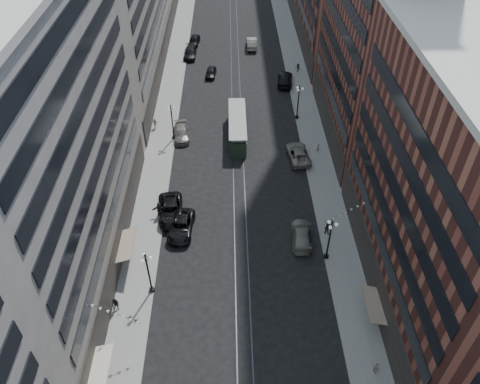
{
  "coord_description": "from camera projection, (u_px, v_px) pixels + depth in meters",
  "views": [
    {
      "loc": [
        -0.92,
        -1.23,
        39.01
      ],
      "look_at": [
        -0.04,
        37.41,
        5.0
      ],
      "focal_mm": 35.0,
      "sensor_mm": 36.0,
      "label": 1
    }
  ],
  "objects": [
    {
      "name": "building_west_mid",
      "position": [
        52.0,
        152.0,
        41.94
      ],
      "size": [
        8.0,
        36.0,
        28.0
      ],
      "primitive_type": "cube",
      "color": "#9E988C",
      "rests_on": "ground"
    },
    {
      "name": "streetcar",
      "position": [
        237.0,
        128.0,
        67.48
      ],
      "size": [
        2.45,
        11.07,
        3.06
      ],
      "color": "#203323",
      "rests_on": "ground"
    },
    {
      "name": "sidewalk_west",
      "position": [
        171.0,
        88.0,
        79.01
      ],
      "size": [
        4.0,
        180.0,
        0.15
      ],
      "primitive_type": "cube",
      "color": "gray",
      "rests_on": "ground"
    },
    {
      "name": "rail_east",
      "position": [
        240.0,
        87.0,
        79.25
      ],
      "size": [
        0.12,
        180.0,
        0.02
      ],
      "primitive_type": "cube",
      "color": "#2D2D33",
      "rests_on": "ground"
    },
    {
      "name": "car_extra_0",
      "position": [
        301.0,
        235.0,
        52.4
      ],
      "size": [
        2.66,
        5.64,
        1.59
      ],
      "primitive_type": "imported",
      "rotation": [
        0.0,
        0.0,
        3.06
      ],
      "color": "slate",
      "rests_on": "ground"
    },
    {
      "name": "car_11",
      "position": [
        298.0,
        154.0,
        63.76
      ],
      "size": [
        3.28,
        6.13,
        1.64
      ],
      "primitive_type": "imported",
      "rotation": [
        0.0,
        0.0,
        3.24
      ],
      "color": "gray",
      "rests_on": "ground"
    },
    {
      "name": "pedestrian_5",
      "position": [
        160.0,
        209.0,
        55.09
      ],
      "size": [
        1.76,
        0.6,
        1.87
      ],
      "primitive_type": "imported",
      "rotation": [
        0.0,
        0.0,
        -0.06
      ],
      "color": "black",
      "rests_on": "sidewalk_west"
    },
    {
      "name": "car_13",
      "position": [
        211.0,
        72.0,
        81.84
      ],
      "size": [
        2.09,
        4.27,
        1.4
      ],
      "primitive_type": "imported",
      "rotation": [
        0.0,
        0.0,
        -0.11
      ],
      "color": "black",
      "rests_on": "ground"
    },
    {
      "name": "pedestrian_6",
      "position": [
        155.0,
        123.0,
        69.23
      ],
      "size": [
        0.98,
        0.55,
        1.58
      ],
      "primitive_type": "imported",
      "rotation": [
        0.0,
        0.0,
        3.0
      ],
      "color": "#9F9883",
      "rests_on": "sidewalk_west"
    },
    {
      "name": "rail_west",
      "position": [
        232.0,
        87.0,
        79.23
      ],
      "size": [
        0.12,
        180.0,
        0.02
      ],
      "primitive_type": "cube",
      "color": "#2D2D33",
      "rests_on": "ground"
    },
    {
      "name": "car_10",
      "position": [
        303.0,
        235.0,
        52.47
      ],
      "size": [
        1.68,
        4.43,
        1.44
      ],
      "primitive_type": "imported",
      "rotation": [
        0.0,
        0.0,
        3.11
      ],
      "color": "black",
      "rests_on": "ground"
    },
    {
      "name": "ground",
      "position": [
        237.0,
        119.0,
        71.74
      ],
      "size": [
        220.0,
        220.0,
        0.0
      ],
      "primitive_type": "plane",
      "color": "black",
      "rests_on": "ground"
    },
    {
      "name": "pedestrian_9",
      "position": [
        298.0,
        68.0,
        82.64
      ],
      "size": [
        1.09,
        0.71,
        1.57
      ],
      "primitive_type": "imported",
      "rotation": [
        0.0,
        0.0,
        -0.32
      ],
      "color": "black",
      "rests_on": "sidewalk_east"
    },
    {
      "name": "car_9",
      "position": [
        194.0,
        40.0,
        91.75
      ],
      "size": [
        2.41,
        4.84,
        1.58
      ],
      "primitive_type": "imported",
      "rotation": [
        0.0,
        0.0,
        -0.12
      ],
      "color": "black",
      "rests_on": "ground"
    },
    {
      "name": "car_7",
      "position": [
        171.0,
        210.0,
        55.28
      ],
      "size": [
        3.56,
        6.47,
        1.72
      ],
      "primitive_type": "imported",
      "rotation": [
        0.0,
        0.0,
        0.12
      ],
      "color": "black",
      "rests_on": "ground"
    },
    {
      "name": "lamppost_se_far",
      "position": [
        329.0,
        238.0,
        48.84
      ],
      "size": [
        1.03,
        1.14,
        5.52
      ],
      "color": "black",
      "rests_on": "sidewalk_east"
    },
    {
      "name": "pedestrian_2",
      "position": [
        116.0,
        304.0,
        45.22
      ],
      "size": [
        0.89,
        0.66,
        1.63
      ],
      "primitive_type": "imported",
      "rotation": [
        0.0,
        0.0,
        -0.31
      ],
      "color": "black",
      "rests_on": "sidewalk_west"
    },
    {
      "name": "lamppost_sw_far",
      "position": [
        148.0,
        272.0,
        45.52
      ],
      "size": [
        1.03,
        1.14,
        5.52
      ],
      "color": "black",
      "rests_on": "sidewalk_west"
    },
    {
      "name": "car_14",
      "position": [
        252.0,
        43.0,
        90.54
      ],
      "size": [
        1.95,
        5.41,
        1.77
      ],
      "primitive_type": "imported",
      "rotation": [
        0.0,
        0.0,
        3.13
      ],
      "color": "slate",
      "rests_on": "ground"
    },
    {
      "name": "pedestrian_4",
      "position": [
        376.0,
        367.0,
        40.39
      ],
      "size": [
        0.65,
        1.0,
        1.57
      ],
      "primitive_type": "imported",
      "rotation": [
        0.0,
        0.0,
        1.84
      ],
      "color": "#C2B4A0",
      "rests_on": "sidewalk_east"
    },
    {
      "name": "lamppost_sw_mid",
      "position": [
        172.0,
        121.0,
        65.79
      ],
      "size": [
        1.03,
        1.14,
        5.52
      ],
      "color": "black",
      "rests_on": "sidewalk_west"
    },
    {
      "name": "car_extra_1",
      "position": [
        190.0,
        53.0,
        87.46
      ],
      "size": [
        2.3,
        5.45,
        1.57
      ],
      "primitive_type": "imported",
      "rotation": [
        0.0,
        0.0,
        -0.02
      ],
      "color": "black",
      "rests_on": "ground"
    },
    {
      "name": "pedestrian_7",
      "position": [
        327.0,
        228.0,
        52.97
      ],
      "size": [
        0.85,
        0.62,
        1.56
      ],
      "primitive_type": "imported",
      "rotation": [
        0.0,
        0.0,
        2.85
      ],
      "color": "black",
      "rests_on": "sidewalk_east"
    },
    {
      "name": "pedestrian_8",
      "position": [
        318.0,
        147.0,
        64.67
      ],
      "size": [
        0.68,
        0.59,
        1.56
      ],
      "primitive_type": "imported",
      "rotation": [
        0.0,
        0.0,
        3.59
      ],
      "color": "#B5A896",
      "rests_on": "sidewalk_east"
    },
    {
      "name": "building_east_mid",
      "position": [
        441.0,
        200.0,
        40.09
      ],
      "size": [
        8.0,
        30.0,
        24.0
      ],
      "primitive_type": "cube",
      "color": "brown",
      "rests_on": "ground"
    },
    {
      "name": "sidewalk_east",
      "position": [
        301.0,
        86.0,
        79.39
      ],
      "size": [
        4.0,
        180.0,
        0.15
      ],
      "primitive_type": "cube",
      "color": "gray",
      "rests_on": "ground"
    },
    {
      "name": "car_8",
      "position": [
        181.0,
        133.0,
        67.61
      ],
      "size": [
        2.68,
        5.36,
        1.49
      ],
      "primitive_type": "imported",
      "rotation": [
        0.0,
        0.0,
        0.12
      ],
      "color": "slate",
      "rests_on": "ground"
    },
    {
      "name": "car_2",
      "position": [
        181.0,
        226.0,
        53.38
      ],
      "size": [
        3.1,
        5.92,
        1.59
      ],
      "primitive_type": "imported",
      "rotation": [
        0.0,
        0.0,
        -0.08
      ],
      "color": "black",
      "rests_on": "ground"
    },
    {
      "name": "car_12",
      "position": [
        285.0,
        79.0,
        79.64
      ],
      "size": [
        3.17,
        6.29,
        1.75
      ],
      "primitive_type": "imported",
      "rotation": [
        0.0,
        0.0,
        3.02
      ],
      "color": "black",
      "rests_on": "ground"
    },
    {
      "name": "lamppost_se_mid",
      "position": [
        298.0,
        101.0,
        69.86
      ],
      "size": [
        1.03,
        1.14,
        5.52
      ],
      "color": "black",
      "rests_on": "sidewalk_east"
    }
  ]
}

